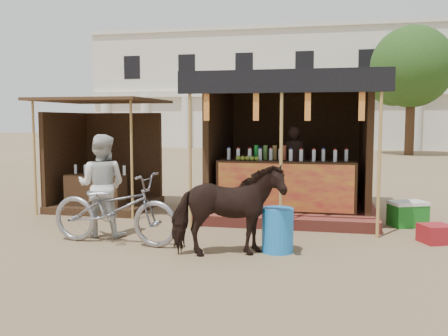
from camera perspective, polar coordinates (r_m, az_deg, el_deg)
ground at (r=7.38m, az=-2.66°, el=-9.72°), size 120.00×120.00×0.00m
main_stall at (r=10.31m, az=7.52°, el=0.39°), size 3.60×3.61×2.78m
secondary_stall at (r=11.34m, az=-14.04°, el=-0.15°), size 2.40×2.40×2.38m
cow at (r=7.08m, az=0.40°, el=-4.86°), size 1.72×1.21×1.33m
motorbike at (r=7.99m, az=-12.40°, el=-4.54°), size 2.19×0.93×1.12m
bystander at (r=8.53m, az=-13.81°, el=-1.96°), size 0.87×0.70×1.70m
blue_barrel at (r=7.42m, az=6.15°, el=-7.06°), size 0.49×0.49×0.65m
red_crate at (r=8.62m, az=23.04°, el=-6.93°), size 0.57×0.56×0.29m
cooler at (r=9.73m, az=20.27°, el=-4.92°), size 0.76×0.66×0.46m
background_building at (r=37.08m, az=6.31°, el=8.66°), size 26.00×7.45×8.18m
tree at (r=29.42m, az=20.25°, el=10.46°), size 4.50×4.40×7.00m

